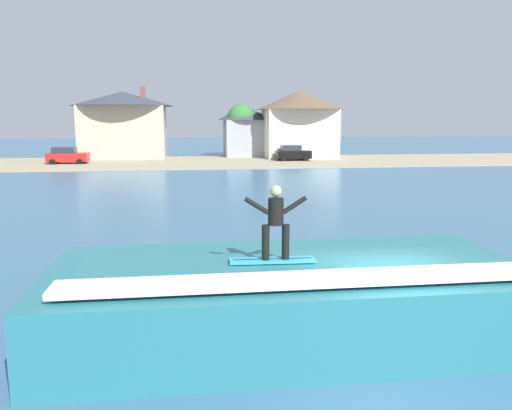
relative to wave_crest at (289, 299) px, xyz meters
name	(u,v)px	position (x,y,z in m)	size (l,w,h in m)	color
ground_plane	(393,356)	(1.90, -1.26, -0.85)	(260.00, 260.00, 0.00)	#39688B
wave_crest	(289,299)	(0.00, 0.00, 0.00)	(10.31, 4.56, 1.81)	#28747D
surfboard	(272,260)	(-0.44, -0.35, 0.99)	(1.80, 0.46, 0.06)	#33A5CC
surfer	(276,218)	(-0.38, -0.39, 1.88)	(1.30, 0.32, 1.55)	black
shoreline_bank	(224,162)	(1.90, 46.91, -0.81)	(120.00, 16.89, 0.09)	tan
car_near_shore	(67,155)	(-14.85, 46.19, 0.09)	(4.21, 2.27, 1.86)	red
car_far_shore	(293,153)	(9.84, 47.02, 0.09)	(3.97, 2.13, 1.86)	black
house_with_chimney	(124,121)	(-9.78, 54.49, 3.74)	(12.39, 12.39, 8.63)	beige
house_gabled_white	(300,119)	(11.59, 51.48, 3.92)	(10.55, 10.55, 8.19)	silver
house_small_cottage	(246,128)	(5.40, 55.23, 2.75)	(7.39, 7.39, 6.45)	#9EA3AD
tree_short_bushy	(241,118)	(4.67, 54.04, 4.04)	(3.50, 3.50, 6.67)	brown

